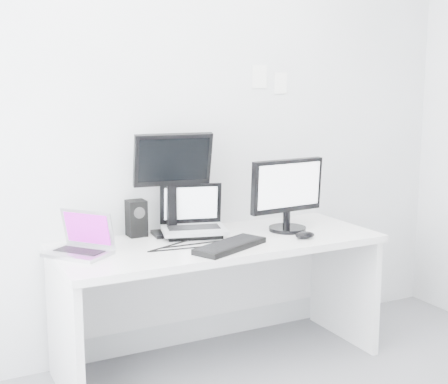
{
  "coord_description": "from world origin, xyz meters",
  "views": [
    {
      "loc": [
        -1.51,
        -1.76,
        1.6
      ],
      "look_at": [
        0.02,
        1.23,
        1.0
      ],
      "focal_mm": 50.53,
      "sensor_mm": 36.0,
      "label": 1
    }
  ],
  "objects": [
    {
      "name": "back_wall",
      "position": [
        0.0,
        1.6,
        1.35
      ],
      "size": [
        3.6,
        0.0,
        3.6
      ],
      "primitive_type": "plane",
      "rotation": [
        1.57,
        0.0,
        0.0
      ],
      "color": "silver",
      "rests_on": "ground"
    },
    {
      "name": "desk",
      "position": [
        0.0,
        1.25,
        0.36
      ],
      "size": [
        1.8,
        0.7,
        0.73
      ],
      "primitive_type": "cube",
      "color": "white",
      "rests_on": "ground"
    },
    {
      "name": "macbook",
      "position": [
        -0.77,
        1.3,
        0.85
      ],
      "size": [
        0.37,
        0.38,
        0.23
      ],
      "primitive_type": "cube",
      "rotation": [
        0.0,
        0.0,
        -0.91
      ],
      "color": "#A6A6AA",
      "rests_on": "desk"
    },
    {
      "name": "speaker",
      "position": [
        -0.37,
        1.54,
        0.83
      ],
      "size": [
        0.13,
        0.13,
        0.21
      ],
      "primitive_type": "cube",
      "rotation": [
        0.0,
        0.0,
        -0.31
      ],
      "color": "black",
      "rests_on": "desk"
    },
    {
      "name": "dell_laptop",
      "position": [
        -0.09,
        1.38,
        0.88
      ],
      "size": [
        0.42,
        0.36,
        0.3
      ],
      "primitive_type": "cube",
      "rotation": [
        0.0,
        0.0,
        -0.27
      ],
      "color": "#B0B3B8",
      "rests_on": "desk"
    },
    {
      "name": "rear_monitor",
      "position": [
        -0.18,
        1.48,
        1.03
      ],
      "size": [
        0.46,
        0.21,
        0.6
      ],
      "primitive_type": "cube",
      "rotation": [
        0.0,
        0.0,
        -0.12
      ],
      "color": "black",
      "rests_on": "desk"
    },
    {
      "name": "samsung_monitor",
      "position": [
        0.45,
        1.26,
        0.95
      ],
      "size": [
        0.49,
        0.25,
        0.44
      ],
      "primitive_type": "cube",
      "rotation": [
        0.0,
        0.0,
        0.07
      ],
      "color": "black",
      "rests_on": "desk"
    },
    {
      "name": "keyboard",
      "position": [
        -0.03,
        1.06,
        0.74
      ],
      "size": [
        0.47,
        0.33,
        0.03
      ],
      "primitive_type": "cube",
      "rotation": [
        0.0,
        0.0,
        0.43
      ],
      "color": "black",
      "rests_on": "desk"
    },
    {
      "name": "mouse",
      "position": [
        0.44,
        1.06,
        0.75
      ],
      "size": [
        0.12,
        0.08,
        0.04
      ],
      "primitive_type": "ellipsoid",
      "rotation": [
        0.0,
        0.0,
        -0.04
      ],
      "color": "black",
      "rests_on": "desk"
    },
    {
      "name": "wall_note_0",
      "position": [
        0.45,
        1.59,
        1.62
      ],
      "size": [
        0.1,
        0.0,
        0.14
      ],
      "primitive_type": "cube",
      "color": "white",
      "rests_on": "back_wall"
    },
    {
      "name": "wall_note_1",
      "position": [
        0.6,
        1.59,
        1.58
      ],
      "size": [
        0.09,
        0.0,
        0.13
      ],
      "primitive_type": "cube",
      "color": "white",
      "rests_on": "back_wall"
    }
  ]
}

